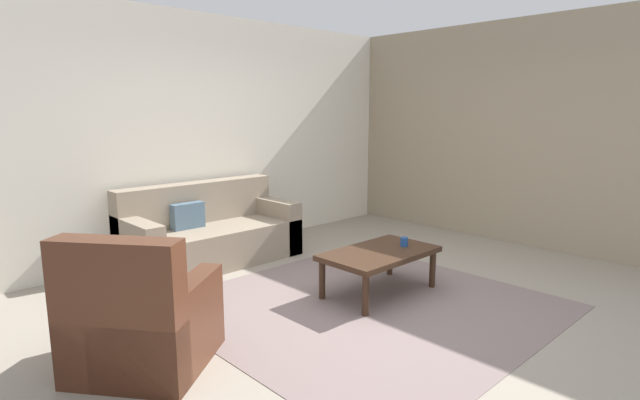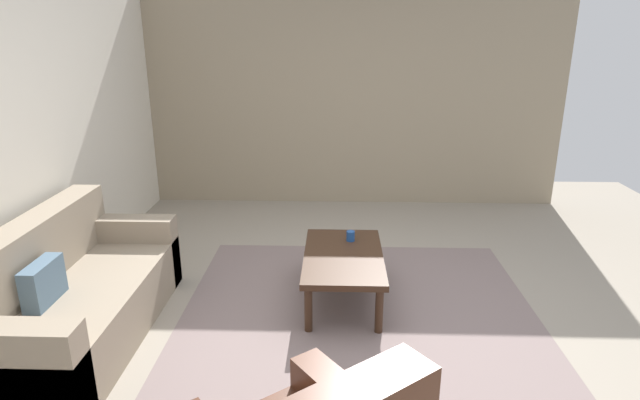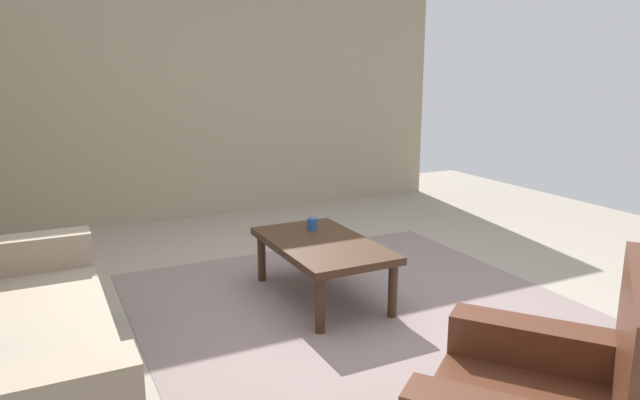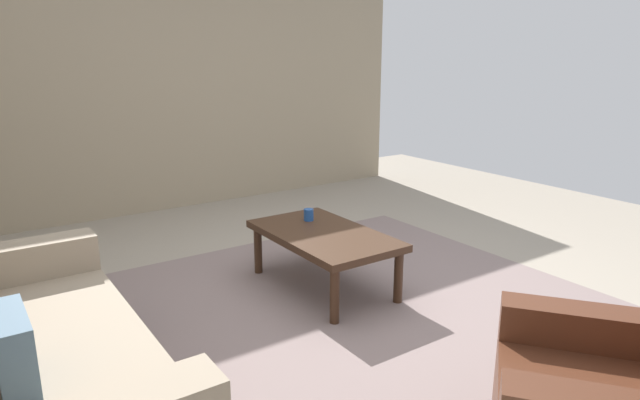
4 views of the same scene
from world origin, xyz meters
TOP-DOWN VIEW (x-y plane):
  - ground_plane at (0.00, 0.00)m, footprint 8.00×8.00m
  - stone_feature_panel at (3.00, 0.00)m, footprint 0.12×5.20m
  - area_rug at (0.00, 0.00)m, footprint 2.86×2.80m
  - coffee_table at (0.32, 0.13)m, footprint 1.10×0.64m
  - cup at (0.61, 0.06)m, footprint 0.07×0.07m

SIDE VIEW (x-z plane):
  - ground_plane at x=0.00m, z-range 0.00..0.00m
  - area_rug at x=0.00m, z-range 0.00..0.01m
  - coffee_table at x=0.32m, z-range 0.15..0.56m
  - cup at x=0.61m, z-range 0.41..0.50m
  - stone_feature_panel at x=3.00m, z-range 0.00..2.80m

